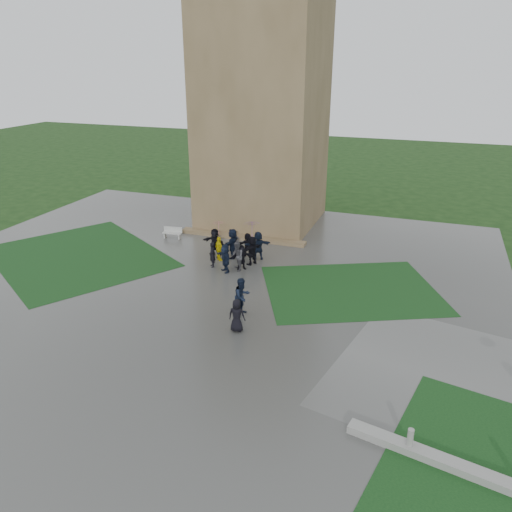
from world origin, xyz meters
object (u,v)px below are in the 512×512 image
(tower, at_px, (263,98))
(pedestrian_near, at_px, (237,315))
(bench, at_px, (172,233))
(pedestrian_mid, at_px, (242,296))

(tower, bearing_deg, pedestrian_near, -75.03)
(bench, bearing_deg, pedestrian_near, -55.34)
(pedestrian_mid, bearing_deg, pedestrian_near, -140.61)
(bench, xyz_separation_m, pedestrian_mid, (8.50, -8.60, 0.55))
(tower, relative_size, bench, 13.10)
(tower, bearing_deg, bench, -127.36)
(pedestrian_mid, bearing_deg, tower, 41.95)
(tower, bearing_deg, pedestrian_mid, -74.78)
(tower, distance_m, pedestrian_mid, 17.08)
(pedestrian_mid, height_order, pedestrian_near, pedestrian_mid)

